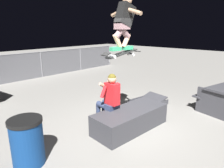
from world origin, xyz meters
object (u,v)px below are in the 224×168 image
Objects in this scene: ledge_box_main at (130,119)px; trash_bin at (27,142)px; skater_airborne at (124,21)px; kicker_ramp at (148,103)px; person_sitting_on_ledge at (109,98)px; skateboard at (122,54)px.

trash_bin reaches higher than ledge_box_main.
skater_airborne is 0.98× the size of kicker_ramp.
person_sitting_on_ledge reaches higher than kicker_ramp.
ledge_box_main is at bearing -60.93° from person_sitting_on_ledge.
person_sitting_on_ledge is at bearing 135.02° from skater_airborne.
trash_bin is (-1.97, 0.06, -0.31)m from person_sitting_on_ledge.
skateboard reaches higher than ledge_box_main.
trash_bin is (-2.20, 0.29, -2.02)m from skater_airborne.
ledge_box_main is 2.28m from trash_bin.
person_sitting_on_ledge is at bearing 119.07° from ledge_box_main.
skateboard is 1.23× the size of trash_bin.
trash_bin is (-2.14, 0.28, -1.34)m from skateboard.
skateboard is at bearing 173.28° from skater_airborne.
skateboard reaches higher than trash_bin.
kicker_ramp is 1.35× the size of trash_bin.
person_sitting_on_ledge is 1.75m from skater_airborne.
ledge_box_main is at bearing -84.86° from skater_airborne.
skater_airborne is at bearing -168.46° from kicker_ramp.
trash_bin reaches higher than kicker_ramp.
skateboard is at bearing 108.45° from ledge_box_main.
ledge_box_main is at bearing -13.03° from trash_bin.
skater_airborne is (0.23, -0.23, 1.72)m from person_sitting_on_ledge.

